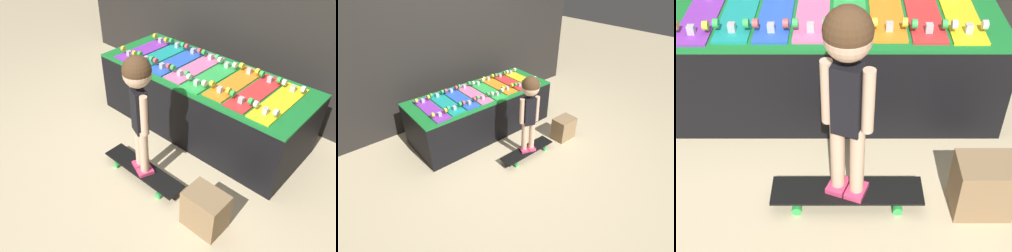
{
  "view_description": "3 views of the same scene",
  "coord_description": "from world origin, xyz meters",
  "views": [
    {
      "loc": [
        1.62,
        -1.67,
        2.06
      ],
      "look_at": [
        0.11,
        -0.04,
        0.39
      ],
      "focal_mm": 35.0,
      "sensor_mm": 36.0,
      "label": 1
    },
    {
      "loc": [
        -1.89,
        -2.26,
        2.26
      ],
      "look_at": [
        -0.03,
        -0.05,
        0.37
      ],
      "focal_mm": 28.0,
      "sensor_mm": 36.0,
      "label": 2
    },
    {
      "loc": [
        0.08,
        -1.98,
        1.93
      ],
      "look_at": [
        0.07,
        -0.14,
        0.36
      ],
      "focal_mm": 50.0,
      "sensor_mm": 36.0,
      "label": 3
    }
  ],
  "objects": [
    {
      "name": "ground_plane",
      "position": [
        0.0,
        0.0,
        0.0
      ],
      "size": [
        16.0,
        16.0,
        0.0
      ],
      "primitive_type": "plane",
      "color": "beige"
    },
    {
      "name": "display_rack",
      "position": [
        0.0,
        0.57,
        0.31
      ],
      "size": [
        2.06,
        0.82,
        0.63
      ],
      "color": "black",
      "rests_on": "ground_plane"
    },
    {
      "name": "skateboard_purple_on_rack",
      "position": [
        -0.77,
        0.55,
        0.64
      ],
      "size": [
        0.2,
        0.7,
        0.09
      ],
      "color": "purple",
      "rests_on": "display_rack"
    },
    {
      "name": "skateboard_teal_on_rack",
      "position": [
        -0.55,
        0.58,
        0.64
      ],
      "size": [
        0.2,
        0.7,
        0.09
      ],
      "color": "teal",
      "rests_on": "display_rack"
    },
    {
      "name": "skateboard_blue_on_rack",
      "position": [
        -0.33,
        0.57,
        0.64
      ],
      "size": [
        0.2,
        0.7,
        0.09
      ],
      "color": "blue",
      "rests_on": "display_rack"
    },
    {
      "name": "skateboard_pink_on_rack",
      "position": [
        -0.11,
        0.58,
        0.64
      ],
      "size": [
        0.2,
        0.7,
        0.09
      ],
      "color": "pink",
      "rests_on": "display_rack"
    },
    {
      "name": "skateboard_green_on_rack",
      "position": [
        0.11,
        0.55,
        0.64
      ],
      "size": [
        0.2,
        0.7,
        0.09
      ],
      "color": "green",
      "rests_on": "display_rack"
    },
    {
      "name": "skateboard_orange_on_rack",
      "position": [
        0.33,
        0.59,
        0.64
      ],
      "size": [
        0.2,
        0.7,
        0.09
      ],
      "color": "orange",
      "rests_on": "display_rack"
    },
    {
      "name": "skateboard_red_on_rack",
      "position": [
        0.55,
        0.57,
        0.64
      ],
      "size": [
        0.2,
        0.7,
        0.09
      ],
      "color": "red",
      "rests_on": "display_rack"
    },
    {
      "name": "skateboard_yellow_on_rack",
      "position": [
        0.77,
        0.56,
        0.64
      ],
      "size": [
        0.2,
        0.7,
        0.09
      ],
      "color": "yellow",
      "rests_on": "display_rack"
    },
    {
      "name": "skateboard_on_floor",
      "position": [
        0.09,
        -0.34,
        0.07
      ],
      "size": [
        0.79,
        0.19,
        0.09
      ],
      "color": "black",
      "rests_on": "ground_plane"
    },
    {
      "name": "child",
      "position": [
        0.09,
        -0.34,
        0.82
      ],
      "size": [
        0.24,
        0.21,
        1.04
      ],
      "rotation": [
        0.0,
        0.0,
        -0.37
      ],
      "color": "#E03D6B",
      "rests_on": "skateboard_on_floor"
    },
    {
      "name": "storage_box",
      "position": [
        0.78,
        -0.38,
        0.16
      ],
      "size": [
        0.3,
        0.22,
        0.32
      ],
      "color": "#8E704C",
      "rests_on": "ground_plane"
    }
  ]
}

